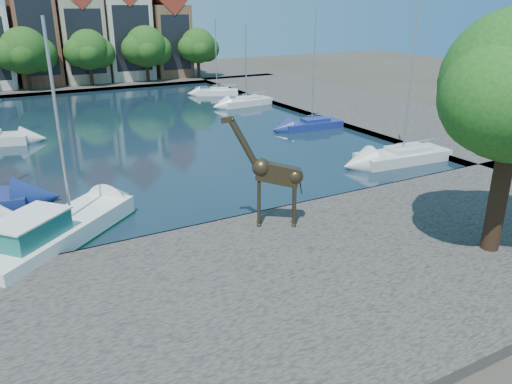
# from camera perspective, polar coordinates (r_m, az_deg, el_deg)

# --- Properties ---
(ground) EXTENTS (160.00, 160.00, 0.00)m
(ground) POSITION_cam_1_polar(r_m,az_deg,el_deg) (27.25, -0.28, -3.27)
(ground) COLOR #38332B
(ground) RESTS_ON ground
(water_basin) EXTENTS (38.00, 50.00, 0.08)m
(water_basin) POSITION_cam_1_polar(r_m,az_deg,el_deg) (48.66, -14.05, 6.95)
(water_basin) COLOR black
(water_basin) RESTS_ON ground
(near_quay) EXTENTS (50.00, 14.00, 0.50)m
(near_quay) POSITION_cam_1_polar(r_m,az_deg,el_deg) (21.90, 8.64, -9.14)
(near_quay) COLOR #544F49
(near_quay) RESTS_ON ground
(far_quay) EXTENTS (60.00, 16.00, 0.50)m
(far_quay) POSITION_cam_1_polar(r_m,az_deg,el_deg) (79.52, -20.42, 11.57)
(far_quay) COLOR #544F49
(far_quay) RESTS_ON ground
(right_quay) EXTENTS (14.00, 52.00, 0.50)m
(right_quay) POSITION_cam_1_polar(r_m,az_deg,el_deg) (59.87, 9.92, 9.94)
(right_quay) COLOR #544F49
(right_quay) RESTS_ON ground
(townhouse_center) EXTENTS (5.44, 9.18, 16.93)m
(townhouse_center) POSITION_cam_1_polar(r_m,az_deg,el_deg) (78.31, -24.18, 16.97)
(townhouse_center) COLOR brown
(townhouse_center) RESTS_ON far_quay
(townhouse_east_inner) EXTENTS (5.94, 9.18, 15.79)m
(townhouse_east_inner) POSITION_cam_1_polar(r_m,az_deg,el_deg) (79.17, -19.64, 17.11)
(townhouse_east_inner) COLOR tan
(townhouse_east_inner) RESTS_ON far_quay
(townhouse_east_mid) EXTENTS (6.43, 9.18, 16.65)m
(townhouse_east_mid) POSITION_cam_1_polar(r_m,az_deg,el_deg) (80.55, -14.92, 17.89)
(townhouse_east_mid) COLOR beige
(townhouse_east_mid) RESTS_ON far_quay
(townhouse_east_end) EXTENTS (5.44, 9.18, 14.43)m
(townhouse_east_end) POSITION_cam_1_polar(r_m,az_deg,el_deg) (82.48, -10.29, 17.59)
(townhouse_east_end) COLOR brown
(townhouse_east_end) RESTS_ON far_quay
(far_tree_mid_west) EXTENTS (7.80, 6.00, 8.00)m
(far_tree_mid_west) POSITION_cam_1_polar(r_m,az_deg,el_deg) (72.85, -24.86, 14.28)
(far_tree_mid_west) COLOR #332114
(far_tree_mid_west) RESTS_ON far_quay
(far_tree_mid_east) EXTENTS (7.02, 5.40, 7.52)m
(far_tree_mid_east) POSITION_cam_1_polar(r_m,az_deg,el_deg) (73.95, -18.52, 15.03)
(far_tree_mid_east) COLOR #332114
(far_tree_mid_east) RESTS_ON far_quay
(far_tree_east) EXTENTS (7.54, 5.80, 7.84)m
(far_tree_east) POSITION_cam_1_polar(r_m,az_deg,el_deg) (75.87, -12.40, 15.79)
(far_tree_east) COLOR #332114
(far_tree_east) RESTS_ON far_quay
(far_tree_far_east) EXTENTS (6.76, 5.20, 7.36)m
(far_tree_far_east) POSITION_cam_1_polar(r_m,az_deg,el_deg) (78.57, -6.61, 16.15)
(far_tree_far_east) COLOR #332114
(far_tree_far_east) RESTS_ON far_quay
(giraffe_statue) EXTENTS (3.59, 2.29, 5.61)m
(giraffe_statue) POSITION_cam_1_polar(r_m,az_deg,el_deg) (24.60, 1.83, 2.17)
(giraffe_statue) COLOR #352B1A
(giraffe_statue) RESTS_ON near_quay
(motorsailer) EXTENTS (8.70, 8.11, 10.53)m
(motorsailer) POSITION_cam_1_polar(r_m,az_deg,el_deg) (25.83, -22.27, -4.16)
(motorsailer) COLOR white
(motorsailer) RESTS_ON water_basin
(sailboat_right_a) EXTENTS (7.39, 3.09, 12.14)m
(sailboat_right_a) POSITION_cam_1_polar(r_m,az_deg,el_deg) (38.61, 16.44, 4.21)
(sailboat_right_a) COLOR beige
(sailboat_right_a) RESTS_ON water_basin
(sailboat_right_b) EXTENTS (5.94, 2.47, 10.77)m
(sailboat_right_b) POSITION_cam_1_polar(r_m,az_deg,el_deg) (47.65, 6.39, 7.86)
(sailboat_right_b) COLOR navy
(sailboat_right_b) RESTS_ON water_basin
(sailboat_right_c) EXTENTS (6.30, 2.69, 9.01)m
(sailboat_right_c) POSITION_cam_1_polar(r_m,az_deg,el_deg) (58.71, -1.12, 10.40)
(sailboat_right_c) COLOR silver
(sailboat_right_c) RESTS_ON water_basin
(sailboat_right_d) EXTENTS (5.59, 3.79, 9.44)m
(sailboat_right_d) POSITION_cam_1_polar(r_m,az_deg,el_deg) (65.89, -4.48, 11.46)
(sailboat_right_d) COLOR silver
(sailboat_right_d) RESTS_ON water_basin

